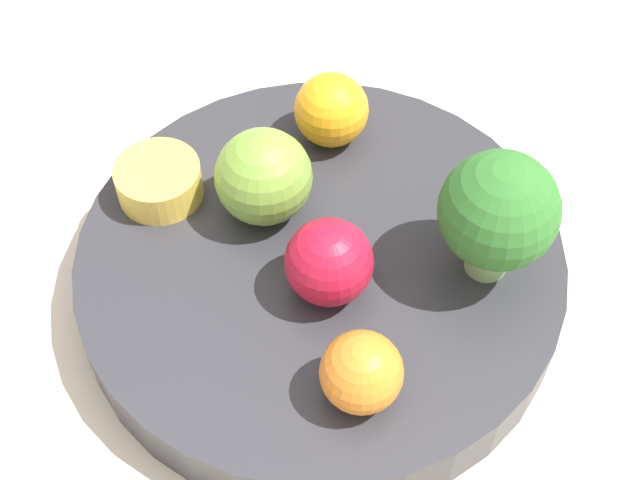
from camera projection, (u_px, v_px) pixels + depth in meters
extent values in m
plane|color=gray|center=(320.00, 306.00, 0.53)|extent=(6.00, 6.00, 0.00)
cube|color=beige|center=(320.00, 297.00, 0.52)|extent=(1.20, 1.20, 0.02)
cylinder|color=#2D2D33|center=(320.00, 270.00, 0.50)|extent=(0.27, 0.27, 0.03)
cylinder|color=#8CB76B|center=(488.00, 252.00, 0.47)|extent=(0.02, 0.02, 0.03)
sphere|color=#2D6B28|center=(499.00, 210.00, 0.44)|extent=(0.06, 0.06, 0.06)
sphere|color=#B7142D|center=(329.00, 262.00, 0.45)|extent=(0.05, 0.05, 0.05)
sphere|color=olive|center=(264.00, 177.00, 0.48)|extent=(0.05, 0.05, 0.05)
sphere|color=orange|center=(331.00, 110.00, 0.52)|extent=(0.04, 0.04, 0.04)
sphere|color=orange|center=(361.00, 372.00, 0.41)|extent=(0.04, 0.04, 0.04)
cylinder|color=#F4CC4C|center=(159.00, 181.00, 0.50)|extent=(0.05, 0.05, 0.02)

